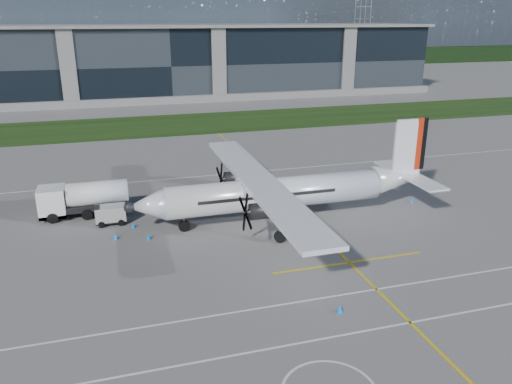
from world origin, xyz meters
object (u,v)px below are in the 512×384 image
safety_cone_stbdwing (228,175)px  safety_cone_nose_port (149,236)px  safety_cone_portwing (340,309)px  safety_cone_tail (412,200)px  fuel_tanker_truck (78,200)px  safety_cone_nose_stbd (133,225)px  pylon_east (362,23)px  safety_cone_fwd (115,237)px  baggage_tug (111,215)px  turboprop_aircraft (287,174)px  ground_crew_person (182,214)px

safety_cone_stbdwing → safety_cone_nose_port: same height
safety_cone_portwing → safety_cone_tail: size_ratio=1.00×
fuel_tanker_truck → safety_cone_nose_port: 9.06m
safety_cone_portwing → safety_cone_nose_stbd: bearing=123.9°
pylon_east → safety_cone_fwd: bearing=-123.8°
baggage_tug → safety_cone_nose_stbd: bearing=-39.2°
turboprop_aircraft → safety_cone_nose_port: (-12.14, -0.80, -4.00)m
safety_cone_stbdwing → safety_cone_nose_stbd: 16.13m
baggage_tug → safety_cone_stbdwing: (12.94, 10.20, -0.57)m
baggage_tug → ground_crew_person: ground_crew_person is taller
ground_crew_person → safety_cone_fwd: size_ratio=3.59×
ground_crew_person → safety_cone_nose_stbd: ground_crew_person is taller
fuel_tanker_truck → safety_cone_nose_stbd: (4.55, -4.18, -1.30)m
pylon_east → safety_cone_fwd: size_ratio=60.00×
fuel_tanker_truck → safety_cone_stbdwing: 17.43m
turboprop_aircraft → ground_crew_person: size_ratio=15.75×
ground_crew_person → safety_cone_stbdwing: size_ratio=3.59×
pylon_east → fuel_tanker_truck: pylon_east is taller
safety_cone_portwing → safety_cone_nose_stbd: same height
baggage_tug → safety_cone_nose_stbd: baggage_tug is taller
safety_cone_portwing → safety_cone_tail: same height
pylon_east → baggage_tug: (-98.74, -143.36, -14.18)m
pylon_east → safety_cone_portwing: pylon_east is taller
safety_cone_nose_port → safety_cone_fwd: same height
turboprop_aircraft → fuel_tanker_truck: turboprop_aircraft is taller
safety_cone_fwd → fuel_tanker_truck: bearing=115.7°
fuel_tanker_truck → safety_cone_stbdwing: (15.69, 7.49, -1.30)m
safety_cone_tail → safety_cone_nose_stbd: 26.46m
turboprop_aircraft → baggage_tug: turboprop_aircraft is taller
baggage_tug → safety_cone_nose_port: bearing=-56.3°
baggage_tug → safety_cone_portwing: bearing=-54.4°
turboprop_aircraft → fuel_tanker_truck: (-17.75, 6.20, -2.70)m
fuel_tanker_truck → safety_cone_nose_stbd: fuel_tanker_truck is taller
ground_crew_person → safety_cone_tail: bearing=-66.4°
pylon_east → safety_cone_stbdwing: (-85.81, -133.16, -14.75)m
ground_crew_person → safety_cone_nose_port: bearing=155.6°
fuel_tanker_truck → baggage_tug: size_ratio=3.02×
safety_cone_nose_port → safety_cone_portwing: bearing=-53.8°
fuel_tanker_truck → safety_cone_tail: bearing=-10.3°
ground_crew_person → safety_cone_stbdwing: ground_crew_person is taller
safety_cone_fwd → safety_cone_nose_stbd: bearing=53.4°
safety_cone_tail → safety_cone_stbdwing: size_ratio=1.00×
safety_cone_nose_stbd → fuel_tanker_truck: bearing=137.4°
safety_cone_nose_stbd → safety_cone_fwd: bearing=-126.6°
safety_cone_fwd → ground_crew_person: bearing=17.5°
fuel_tanker_truck → safety_cone_tail: size_ratio=16.53×
safety_cone_tail → safety_cone_stbdwing: same height
safety_cone_portwing → safety_cone_tail: (15.01, 15.49, 0.00)m
safety_cone_nose_stbd → pylon_east: bearing=56.2°
fuel_tanker_truck → turboprop_aircraft: bearing=-19.2°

